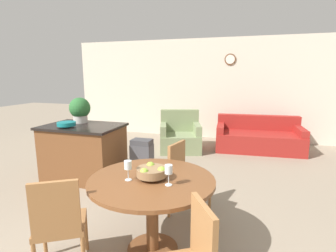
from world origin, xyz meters
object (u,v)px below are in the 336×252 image
at_px(dining_chair_near_left, 59,221).
at_px(couch, 258,138).
at_px(kitchen_island, 84,152).
at_px(teal_bowl, 66,124).
at_px(armchair, 180,137).
at_px(dining_table, 152,196).
at_px(dining_chair_far_side, 185,176).
at_px(fruit_bowl, 152,172).
at_px(trash_bin, 142,161).
at_px(wine_glass_left, 128,166).
at_px(wine_glass_right, 169,170).
at_px(potted_plant, 80,109).

height_order(dining_chair_near_left, couch, dining_chair_near_left).
xyz_separation_m(kitchen_island, teal_bowl, (-0.14, -0.22, 0.51)).
relative_size(teal_bowl, armchair, 0.26).
distance_m(dining_table, teal_bowl, 2.33).
bearing_deg(kitchen_island, dining_chair_far_side, -18.42).
xyz_separation_m(dining_chair_near_left, fruit_bowl, (0.67, 0.50, 0.35)).
relative_size(dining_chair_near_left, trash_bin, 1.28).
xyz_separation_m(wine_glass_left, teal_bowl, (-1.74, 1.35, 0.05)).
bearing_deg(couch, fruit_bowl, -109.13).
height_order(dining_table, armchair, armchair).
bearing_deg(teal_bowl, couch, 43.90).
height_order(wine_glass_right, kitchen_island, wine_glass_right).
xyz_separation_m(dining_table, wine_glass_right, (0.20, -0.10, 0.32)).
xyz_separation_m(dining_table, fruit_bowl, (0.00, -0.00, 0.25)).
bearing_deg(trash_bin, fruit_bowl, -63.90).
height_order(wine_glass_left, teal_bowl, teal_bowl).
xyz_separation_m(wine_glass_right, trash_bin, (-0.99, 1.71, -0.56)).
height_order(dining_chair_near_left, trash_bin, dining_chair_near_left).
distance_m(teal_bowl, couch, 4.25).
height_order(dining_chair_near_left, potted_plant, potted_plant).
xyz_separation_m(fruit_bowl, wine_glass_right, (0.20, -0.10, 0.07)).
distance_m(fruit_bowl, wine_glass_right, 0.23).
bearing_deg(dining_table, armchair, 100.48).
bearing_deg(wine_glass_right, fruit_bowl, 153.67).
bearing_deg(kitchen_island, fruit_bowl, -39.25).
relative_size(fruit_bowl, couch, 0.15).
distance_m(wine_glass_left, kitchen_island, 2.28).
bearing_deg(dining_chair_near_left, wine_glass_right, -6.65).
height_order(dining_table, wine_glass_left, wine_glass_left).
relative_size(wine_glass_right, armchair, 0.17).
distance_m(dining_table, armchair, 3.65).
distance_m(dining_chair_near_left, trash_bin, 2.12).
height_order(dining_table, dining_chair_near_left, dining_chair_near_left).
relative_size(wine_glass_left, potted_plant, 0.43).
bearing_deg(dining_chair_far_side, fruit_bowl, 5.24).
bearing_deg(kitchen_island, trash_bin, 8.50).
distance_m(kitchen_island, teal_bowl, 0.57).
xyz_separation_m(teal_bowl, potted_plant, (-0.03, 0.42, 0.18)).
distance_m(dining_table, wine_glass_left, 0.38).
relative_size(fruit_bowl, wine_glass_left, 1.53).
xyz_separation_m(dining_table, armchair, (-0.66, 3.57, -0.29)).
relative_size(wine_glass_right, potted_plant, 0.43).
bearing_deg(dining_table, dining_chair_near_left, -143.33).
relative_size(wine_glass_right, teal_bowl, 0.65).
relative_size(wine_glass_left, wine_glass_right, 1.00).
relative_size(kitchen_island, armchair, 1.14).
height_order(wine_glass_left, kitchen_island, wine_glass_left).
xyz_separation_m(fruit_bowl, kitchen_island, (-1.79, 1.47, -0.38)).
distance_m(wine_glass_left, armchair, 3.75).
bearing_deg(trash_bin, dining_chair_far_side, -40.81).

